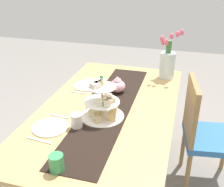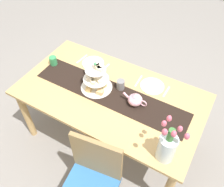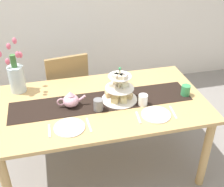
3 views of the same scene
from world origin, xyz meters
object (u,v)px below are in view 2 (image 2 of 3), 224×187
(dinner_plate_left, at_px, (152,86))
(mug_white_text, at_px, (89,71))
(chair_left, at_px, (92,180))
(knife_right, at_px, (82,59))
(dining_table, at_px, (110,100))
(tulip_vase, at_px, (167,146))
(dinner_plate_right, at_px, (93,63))
(fork_left, at_px, (166,92))
(knife_left, at_px, (139,81))
(tiered_cake_stand, at_px, (96,80))
(mug_grey, at_px, (121,85))
(mug_orange, at_px, (53,61))
(teapot, at_px, (135,100))
(fork_right, at_px, (105,68))

(dinner_plate_left, bearing_deg, mug_white_text, 14.46)
(chair_left, xyz_separation_m, knife_right, (0.76, -0.99, 0.24))
(dining_table, distance_m, mug_white_text, 0.37)
(tulip_vase, relative_size, dinner_plate_right, 1.99)
(chair_left, relative_size, fork_left, 6.07)
(knife_left, bearing_deg, chair_left, 94.76)
(chair_left, height_order, mug_white_text, chair_left)
(fork_left, distance_m, knife_left, 0.29)
(mug_white_text, bearing_deg, tulip_vase, 154.62)
(tulip_vase, distance_m, dinner_plate_left, 0.75)
(tiered_cake_stand, bearing_deg, mug_grey, -151.88)
(dining_table, relative_size, knife_left, 10.24)
(chair_left, height_order, tiered_cake_stand, tiered_cake_stand)
(mug_grey, relative_size, mug_orange, 1.00)
(knife_left, height_order, mug_orange, mug_orange)
(teapot, relative_size, mug_orange, 2.51)
(tiered_cake_stand, relative_size, mug_grey, 3.20)
(fork_right, distance_m, mug_grey, 0.33)
(chair_left, xyz_separation_m, knife_left, (0.08, -0.99, 0.24))
(mug_white_text, bearing_deg, knife_left, -161.41)
(tiered_cake_stand, relative_size, mug_white_text, 3.20)
(knife_right, bearing_deg, tulip_vase, 152.14)
(dining_table, xyz_separation_m, teapot, (-0.26, 0.00, 0.15))
(tiered_cake_stand, bearing_deg, tulip_vase, 157.02)
(tiered_cake_stand, bearing_deg, knife_right, -37.37)
(tulip_vase, distance_m, fork_right, 1.11)
(dining_table, bearing_deg, tulip_vase, 152.51)
(mug_grey, height_order, mug_white_text, mug_grey)
(dinner_plate_left, height_order, fork_left, dinner_plate_left)
(tiered_cake_stand, bearing_deg, dining_table, -179.31)
(tiered_cake_stand, distance_m, dinner_plate_right, 0.37)
(teapot, height_order, fork_left, teapot)
(fork_left, relative_size, fork_right, 1.00)
(knife_left, bearing_deg, fork_right, 0.00)
(fork_left, bearing_deg, teapot, 55.59)
(tiered_cake_stand, bearing_deg, dinner_plate_left, -148.14)
(tulip_vase, bearing_deg, fork_right, -34.91)
(chair_left, relative_size, teapot, 3.82)
(mug_white_text, bearing_deg, knife_right, -38.60)
(dinner_plate_right, relative_size, knife_right, 1.35)
(fork_right, bearing_deg, mug_white_text, 60.76)
(dining_table, height_order, teapot, teapot)
(fork_left, bearing_deg, dinner_plate_right, 0.00)
(knife_right, distance_m, mug_white_text, 0.26)
(tulip_vase, xyz_separation_m, fork_right, (0.91, -0.63, -0.15))
(teapot, bearing_deg, knife_left, -70.58)
(dining_table, bearing_deg, teapot, 180.00)
(knife_left, bearing_deg, mug_white_text, 18.59)
(fork_left, height_order, mug_white_text, mug_white_text)
(knife_right, bearing_deg, mug_grey, 163.00)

